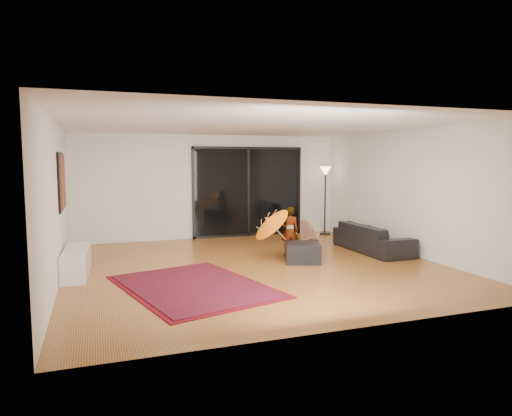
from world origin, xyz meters
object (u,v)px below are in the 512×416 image
sofa (372,238)px  child (290,231)px  ottoman (303,252)px  media_console (76,262)px

sofa → child: bearing=83.3°
ottoman → child: bearing=90.4°
sofa → ottoman: sofa is taller
media_console → sofa: size_ratio=0.78×
media_console → sofa: 6.20m
sofa → ottoman: size_ratio=3.11×
media_console → child: size_ratio=1.56×
media_console → child: bearing=5.9°
sofa → child: 1.95m
media_console → ottoman: size_ratio=2.41×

